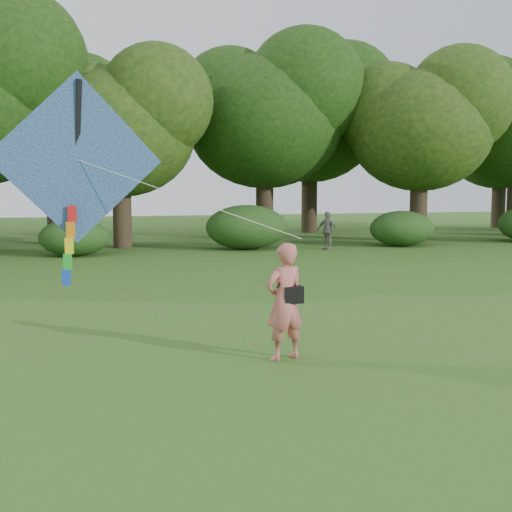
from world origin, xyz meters
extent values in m
plane|color=#265114|center=(0.00, 0.00, 0.00)|extent=(100.00, 100.00, 0.00)
imported|color=#C8635E|center=(-0.89, 0.98, 0.90)|extent=(0.75, 0.60, 1.80)
imported|color=gray|center=(6.23, 16.89, 0.80)|extent=(0.90, 0.98, 1.61)
cube|color=black|center=(-0.77, 0.95, 1.01)|extent=(0.30, 0.20, 0.26)
cylinder|color=black|center=(-0.89, 0.94, 1.36)|extent=(0.33, 0.14, 0.47)
cube|color=#2765A9|center=(-3.88, 2.57, 3.08)|extent=(2.73, 0.45, 2.72)
cube|color=black|center=(-3.88, 2.60, 3.08)|extent=(0.23, 0.60, 2.47)
cylinder|color=white|center=(-2.26, 1.75, 2.47)|extent=(3.25, 1.65, 1.23)
cube|color=red|center=(-3.98, 2.59, 2.21)|extent=(0.14, 0.06, 0.26)
cube|color=orange|center=(-4.01, 2.59, 1.95)|extent=(0.14, 0.06, 0.26)
cube|color=yellow|center=(-4.04, 2.59, 1.69)|extent=(0.14, 0.06, 0.26)
cube|color=green|center=(-4.07, 2.59, 1.43)|extent=(0.14, 0.06, 0.26)
cube|color=blue|center=(-4.10, 2.59, 1.17)|extent=(0.14, 0.06, 0.26)
cylinder|color=#3A2D1E|center=(-2.00, 20.00, 1.57)|extent=(0.80, 0.80, 3.15)
ellipsoid|color=#1E3F11|center=(-2.00, 20.00, 4.91)|extent=(6.40, 6.40, 5.44)
cylinder|color=#3A2D1E|center=(5.00, 22.00, 1.84)|extent=(0.86, 0.86, 3.67)
ellipsoid|color=#1E3F11|center=(5.00, 22.00, 5.76)|extent=(7.60, 7.60, 6.46)
cylinder|color=#3A2D1E|center=(12.00, 19.50, 1.72)|extent=(0.83, 0.83, 3.43)
ellipsoid|color=#1E3F11|center=(12.00, 19.50, 5.30)|extent=(6.80, 6.80, 5.78)
cylinder|color=#3A2D1E|center=(-5.00, 27.50, 1.75)|extent=(0.84, 0.84, 3.50)
ellipsoid|color=#1E3F11|center=(-5.00, 27.50, 5.43)|extent=(7.00, 7.00, 5.95)
cylinder|color=#3A2D1E|center=(9.00, 26.50, 2.01)|extent=(0.90, 0.90, 4.02)
ellipsoid|color=#1E3F11|center=(9.00, 26.50, 6.17)|extent=(7.80, 7.80, 6.63)
cylinder|color=#3A2D1E|center=(22.00, 27.00, 1.78)|extent=(0.85, 0.85, 3.57)
ellipsoid|color=#1E3F11|center=(22.00, 27.00, 5.55)|extent=(7.20, 7.20, 6.12)
ellipsoid|color=#264919|center=(-4.00, 17.10, 0.71)|extent=(2.66, 2.09, 1.42)
ellipsoid|color=#264919|center=(3.00, 17.90, 0.94)|extent=(3.50, 2.75, 1.88)
ellipsoid|color=#264919|center=(10.00, 17.40, 0.79)|extent=(2.94, 2.31, 1.58)
cube|color=brown|center=(-2.47, 6.39, 0.00)|extent=(0.12, 0.08, 0.01)
cube|color=brown|center=(5.04, 8.36, 0.00)|extent=(0.12, 0.14, 0.01)
cube|color=brown|center=(-4.35, 9.14, 0.00)|extent=(0.10, 0.13, 0.01)
cube|color=brown|center=(-2.86, 7.72, 0.00)|extent=(0.14, 0.13, 0.01)
cube|color=brown|center=(0.69, 7.91, 0.00)|extent=(0.14, 0.12, 0.01)
cube|color=brown|center=(0.26, 4.85, 0.00)|extent=(0.14, 0.14, 0.01)
cube|color=brown|center=(-1.07, 2.04, 0.00)|extent=(0.14, 0.14, 0.01)
camera|label=1|loc=(-3.92, -8.19, 2.66)|focal=45.00mm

